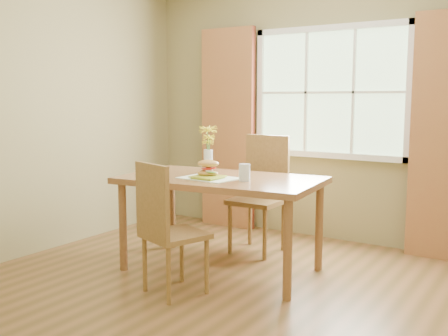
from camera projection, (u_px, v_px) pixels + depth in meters
room at (230, 112)px, 3.70m from camera, size 4.24×3.84×2.74m
window at (330, 92)px, 5.24m from camera, size 1.62×0.06×1.32m
curtain_left at (228, 129)px, 5.83m from camera, size 0.65×0.08×2.20m
dining_table at (221, 187)px, 4.35m from camera, size 1.71×1.07×0.79m
chair_near at (165, 223)px, 3.80m from camera, size 0.52×0.52×0.99m
chair_far at (262, 188)px, 4.96m from camera, size 0.46×0.46×1.10m
placemat at (209, 178)px, 4.27m from camera, size 0.48×0.37×0.01m
plate at (208, 178)px, 4.23m from camera, size 0.24×0.24×0.01m
croissant_sandwich at (208, 168)px, 4.27m from camera, size 0.21×0.18×0.13m
water_glass at (245, 173)px, 4.14m from camera, size 0.09×0.09×0.14m
flower_vase at (208, 144)px, 4.61m from camera, size 0.17×0.17×0.41m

